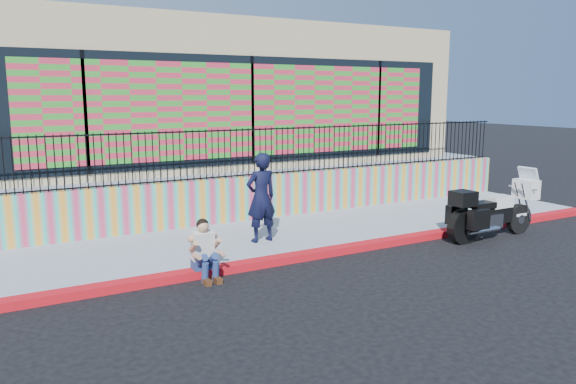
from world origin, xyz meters
TOP-DOWN VIEW (x-y plane):
  - ground at (0.00, 0.00)m, footprint 90.00×90.00m
  - red_curb at (0.00, 0.00)m, footprint 16.00×0.30m
  - sidewalk at (0.00, 1.65)m, footprint 16.00×3.00m
  - mural_wall at (0.00, 3.25)m, footprint 16.00×0.20m
  - metal_fence at (0.00, 3.25)m, footprint 15.80×0.04m
  - elevated_platform at (0.00, 8.35)m, footprint 16.00×10.00m
  - storefront_building at (0.00, 8.13)m, footprint 14.00×8.06m
  - police_motorcycle at (3.69, -0.68)m, footprint 2.54×0.84m
  - police_officer at (-1.24, 1.19)m, footprint 0.73×0.50m
  - seated_man at (-3.04, -0.20)m, footprint 0.54×0.71m

SIDE VIEW (x-z plane):
  - ground at x=0.00m, z-range 0.00..0.00m
  - red_curb at x=0.00m, z-range 0.00..0.15m
  - sidewalk at x=0.00m, z-range 0.00..0.15m
  - seated_man at x=-3.04m, z-range -0.08..0.98m
  - elevated_platform at x=0.00m, z-range 0.00..1.25m
  - police_motorcycle at x=3.69m, z-range -0.13..1.45m
  - mural_wall at x=0.00m, z-range 0.15..1.25m
  - police_officer at x=-1.24m, z-range 0.15..2.06m
  - metal_fence at x=0.00m, z-range 1.25..2.45m
  - storefront_building at x=0.00m, z-range 1.25..5.25m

